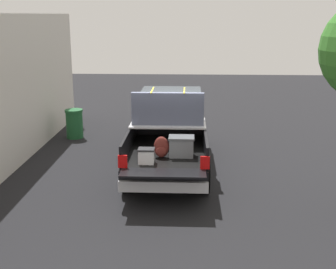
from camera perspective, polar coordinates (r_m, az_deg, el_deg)
ground_plane at (r=12.39m, az=0.13°, el=-4.20°), size 40.00×40.00×0.00m
pickup_truck at (r=12.48m, az=0.22°, el=0.64°), size 6.05×2.06×2.23m
building_facade at (r=12.86m, az=-19.50°, el=5.10°), size 11.89×0.36×4.11m
trash_can at (r=15.55m, az=-11.81°, el=1.37°), size 0.60×0.60×0.98m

